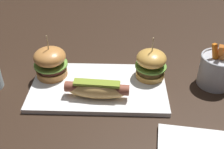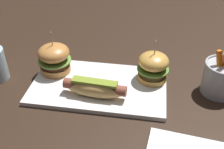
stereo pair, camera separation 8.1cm
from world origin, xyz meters
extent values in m
plane|color=black|center=(0.00, 0.00, 0.00)|extent=(3.00, 3.00, 0.00)
cube|color=white|center=(0.00, 0.00, 0.01)|extent=(0.40, 0.23, 0.01)
ellipsoid|color=#DFAC5F|center=(0.00, -0.05, 0.04)|extent=(0.17, 0.06, 0.05)
cylinder|color=brown|center=(0.00, -0.05, 0.04)|extent=(0.18, 0.04, 0.03)
cube|color=olive|center=(0.00, -0.05, 0.06)|extent=(0.13, 0.04, 0.01)
cylinder|color=#C47F3E|center=(-0.15, 0.05, 0.02)|extent=(0.10, 0.10, 0.02)
cylinder|color=#461F17|center=(-0.15, 0.05, 0.04)|extent=(0.09, 0.09, 0.02)
cylinder|color=#6B9E3D|center=(-0.15, 0.05, 0.05)|extent=(0.10, 0.10, 0.00)
ellipsoid|color=#C47F3E|center=(-0.15, 0.05, 0.08)|extent=(0.10, 0.10, 0.05)
cylinder|color=tan|center=(-0.15, 0.05, 0.12)|extent=(0.00, 0.00, 0.06)
cylinder|color=gold|center=(0.16, 0.05, 0.02)|extent=(0.09, 0.09, 0.02)
cylinder|color=#402C13|center=(0.16, 0.05, 0.04)|extent=(0.08, 0.08, 0.02)
cylinder|color=#609338|center=(0.16, 0.05, 0.05)|extent=(0.10, 0.10, 0.00)
ellipsoid|color=gold|center=(0.16, 0.05, 0.08)|extent=(0.09, 0.09, 0.05)
cylinder|color=tan|center=(0.16, 0.05, 0.12)|extent=(0.00, 0.00, 0.06)
cylinder|color=#B7BABF|center=(0.35, 0.04, 0.05)|extent=(0.10, 0.10, 0.09)
torus|color=#B7BABF|center=(0.35, 0.04, 0.10)|extent=(0.11, 0.11, 0.01)
cube|color=orange|center=(0.36, 0.04, 0.09)|extent=(0.03, 0.02, 0.07)
cube|color=#CD6621|center=(0.35, 0.04, 0.10)|extent=(0.04, 0.05, 0.09)
cube|color=orange|center=(0.34, 0.04, 0.10)|extent=(0.03, 0.02, 0.08)
cube|color=orange|center=(0.35, 0.03, 0.09)|extent=(0.03, 0.02, 0.07)
cube|color=#CF6613|center=(0.36, 0.05, 0.09)|extent=(0.04, 0.02, 0.06)
cube|color=orange|center=(0.35, 0.03, 0.10)|extent=(0.04, 0.02, 0.08)
cube|color=orange|center=(0.35, 0.04, 0.09)|extent=(0.01, 0.03, 0.06)
camera|label=1|loc=(0.06, -0.66, 0.53)|focal=44.59mm
camera|label=2|loc=(0.14, -0.65, 0.53)|focal=44.59mm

